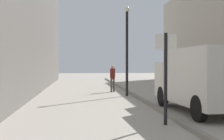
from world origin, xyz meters
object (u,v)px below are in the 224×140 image
at_px(pedestrian_main_foreground, 113,76).
at_px(street_sign_post, 166,70).
at_px(lamp_post, 127,45).
at_px(delivery_van, 204,78).

bearing_deg(pedestrian_main_foreground, street_sign_post, 78.85).
height_order(pedestrian_main_foreground, street_sign_post, street_sign_post).
distance_m(pedestrian_main_foreground, lamp_post, 2.95).
height_order(street_sign_post, lamp_post, lamp_post).
height_order(delivery_van, street_sign_post, street_sign_post).
distance_m(delivery_van, lamp_post, 6.09).
xyz_separation_m(pedestrian_main_foreground, lamp_post, (0.52, -2.30, 1.78)).
bearing_deg(delivery_van, street_sign_post, -138.00).
bearing_deg(delivery_van, lamp_post, 105.72).
xyz_separation_m(pedestrian_main_foreground, street_sign_post, (0.42, -9.85, 0.60)).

